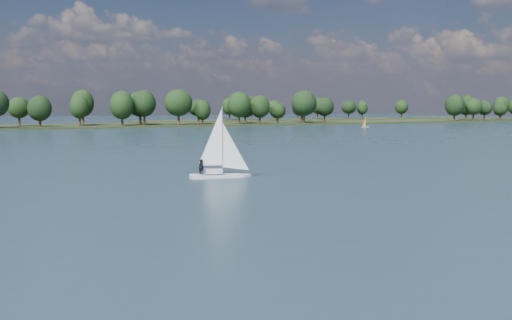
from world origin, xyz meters
The scene contains 6 objects.
ground centered at (0.00, 100.00, 0.00)m, with size 700.00×700.00×0.00m, color #233342.
far_shore centered at (0.00, 212.00, 0.00)m, with size 660.00×40.00×1.50m, color black.
far_shore_back centered at (160.00, 260.00, 0.00)m, with size 220.00×30.00×1.40m, color black.
sailboat centered at (6.11, 40.92, 2.49)m, with size 7.00×3.14×8.90m.
dinghy_orange centered at (117.76, 162.45, 1.03)m, with size 2.92×1.75×4.37m.
treeline centered at (-12.50, 208.19, 8.11)m, with size 562.81×74.19×18.62m.
Camera 1 is at (-19.03, -22.44, 8.71)m, focal length 40.00 mm.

